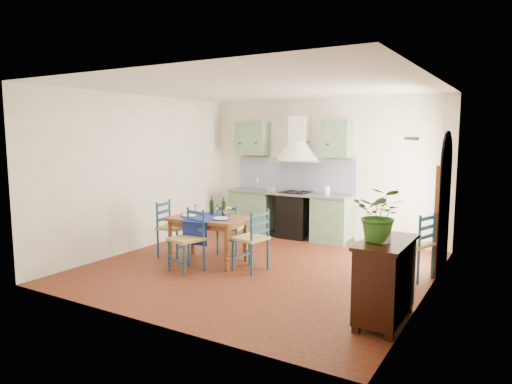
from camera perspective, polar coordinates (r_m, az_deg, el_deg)
floor at (r=7.34m, az=0.51°, el=-9.35°), size 5.00×5.00×0.00m
back_wall at (r=9.34m, az=5.12°, el=0.80°), size 5.00×0.96×2.80m
right_wall at (r=6.49m, az=21.27°, el=0.02°), size 0.26×5.00×2.80m
left_wall at (r=8.59m, az=-14.05°, el=2.39°), size 0.04×5.00×2.80m
ceiling at (r=7.06m, az=0.54°, el=13.00°), size 5.00×5.00×0.01m
dining_table at (r=7.48m, az=-5.99°, el=-3.79°), size 1.25×0.96×1.07m
chair_near at (r=7.11m, az=-8.50°, el=-5.87°), size 0.53×0.53×0.95m
chair_far at (r=8.03m, az=-3.26°, el=-4.52°), size 0.49×0.49×0.89m
chair_left at (r=8.00m, az=-10.50°, el=-4.41°), size 0.51×0.51×0.96m
chair_right at (r=7.03m, az=-0.50°, el=-5.90°), size 0.52×0.52×0.96m
chair_spare at (r=7.03m, az=19.35°, el=-6.22°), size 0.58×0.58×0.98m
sideboard at (r=5.37m, az=15.80°, el=-10.26°), size 0.50×1.05×0.94m
potted_plant at (r=5.12m, az=15.28°, el=-2.69°), size 0.56×0.48×0.61m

